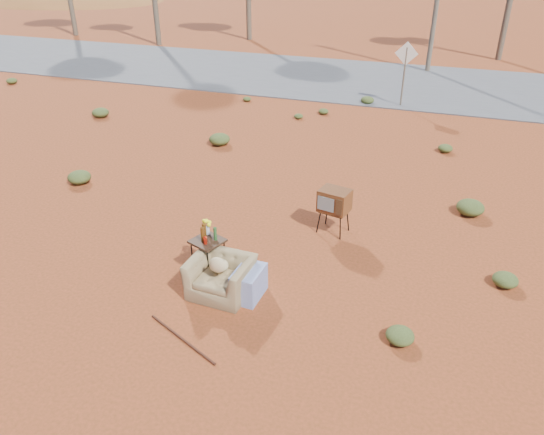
% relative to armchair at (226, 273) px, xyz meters
% --- Properties ---
extents(ground, '(140.00, 140.00, 0.00)m').
position_rel_armchair_xyz_m(ground, '(0.03, -0.03, -0.42)').
color(ground, '#9A3B1E').
rests_on(ground, ground).
extents(highway, '(140.00, 7.00, 0.04)m').
position_rel_armchair_xyz_m(highway, '(0.03, 14.97, -0.40)').
color(highway, '#565659').
rests_on(highway, ground).
extents(dirt_mound, '(26.00, 18.00, 2.00)m').
position_rel_armchair_xyz_m(dirt_mound, '(-29.97, 33.97, -0.42)').
color(dirt_mound, brown).
rests_on(dirt_mound, ground).
extents(armchair, '(1.24, 0.77, 0.89)m').
position_rel_armchair_xyz_m(armchair, '(0.00, 0.00, 0.00)').
color(armchair, olive).
rests_on(armchair, ground).
extents(tv_unit, '(0.68, 0.59, 0.95)m').
position_rel_armchair_xyz_m(tv_unit, '(1.25, 2.64, 0.29)').
color(tv_unit, black).
rests_on(tv_unit, ground).
extents(side_table, '(0.66, 0.66, 1.02)m').
position_rel_armchair_xyz_m(side_table, '(-0.53, 0.46, 0.34)').
color(side_table, '#351F13').
rests_on(side_table, ground).
extents(rusty_bar, '(1.41, 0.70, 0.04)m').
position_rel_armchair_xyz_m(rusty_bar, '(-0.18, -1.30, -0.40)').
color(rusty_bar, '#4D2314').
rests_on(rusty_bar, ground).
extents(road_sign, '(0.78, 0.06, 2.19)m').
position_rel_armchair_xyz_m(road_sign, '(1.53, 11.97, 1.08)').
color(road_sign, brown).
rests_on(road_sign, ground).
extents(scrub_patch, '(17.49, 8.07, 0.33)m').
position_rel_armchair_xyz_m(scrub_patch, '(-0.80, 4.38, -0.28)').
color(scrub_patch, '#455525').
rests_on(scrub_patch, ground).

